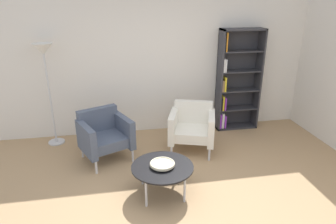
# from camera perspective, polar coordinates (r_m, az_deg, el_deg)

# --- Properties ---
(ground_plane) EXTENTS (8.32, 8.32, 0.00)m
(ground_plane) POSITION_cam_1_polar(r_m,az_deg,el_deg) (3.86, 3.93, -17.76)
(ground_plane) COLOR tan
(plaster_back_panel) EXTENTS (6.40, 0.12, 2.90)m
(plaster_back_panel) POSITION_cam_1_polar(r_m,az_deg,el_deg) (5.51, -1.93, 10.95)
(plaster_back_panel) COLOR silver
(plaster_back_panel) RESTS_ON ground_plane
(bookshelf_tall) EXTENTS (0.80, 0.30, 1.90)m
(bookshelf_tall) POSITION_cam_1_polar(r_m,az_deg,el_deg) (5.82, 12.73, 5.62)
(bookshelf_tall) COLOR #333338
(bookshelf_tall) RESTS_ON ground_plane
(coffee_table_low) EXTENTS (0.80, 0.80, 0.40)m
(coffee_table_low) POSITION_cam_1_polar(r_m,az_deg,el_deg) (3.89, -1.07, -10.65)
(coffee_table_low) COLOR black
(coffee_table_low) RESTS_ON ground_plane
(decorative_bowl) EXTENTS (0.32, 0.32, 0.05)m
(decorative_bowl) POSITION_cam_1_polar(r_m,az_deg,el_deg) (3.86, -1.08, -9.84)
(decorative_bowl) COLOR beige
(decorative_bowl) RESTS_ON coffee_table_low
(armchair_spare_guest) EXTENTS (0.88, 0.84, 0.78)m
(armchair_spare_guest) POSITION_cam_1_polar(r_m,az_deg,el_deg) (4.98, 4.64, -2.72)
(armchair_spare_guest) COLOR white
(armchair_spare_guest) RESTS_ON ground_plane
(armchair_by_bookshelf) EXTENTS (0.91, 0.88, 0.78)m
(armchair_by_bookshelf) POSITION_cam_1_polar(r_m,az_deg,el_deg) (4.79, -12.07, -4.15)
(armchair_by_bookshelf) COLOR #4C566B
(armchair_by_bookshelf) RESTS_ON ground_plane
(floor_lamp_torchiere) EXTENTS (0.32, 0.32, 1.74)m
(floor_lamp_torchiere) POSITION_cam_1_polar(r_m,az_deg,el_deg) (5.25, -22.43, 8.87)
(floor_lamp_torchiere) COLOR silver
(floor_lamp_torchiere) RESTS_ON ground_plane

